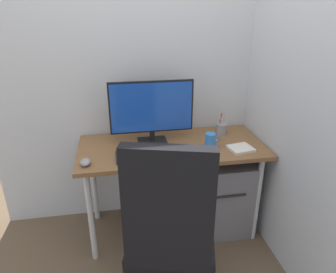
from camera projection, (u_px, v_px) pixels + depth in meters
ground_plane at (171, 227)px, 2.54m from camera, size 8.00×8.00×0.00m
wall_back at (164, 46)px, 2.29m from camera, size 2.65×0.04×2.80m
wall_side_right at (288, 53)px, 1.93m from camera, size 0.04×1.91×2.80m
desk at (172, 155)px, 2.28m from camera, size 1.34×0.60×0.74m
office_chair at (171, 232)px, 1.62m from camera, size 0.58×0.61×1.14m
filing_cabinet at (219, 193)px, 2.46m from camera, size 0.47×0.46×0.61m
monitor at (152, 109)px, 2.21m from camera, size 0.60×0.17×0.46m
keyboard at (150, 155)px, 2.08m from camera, size 0.46×0.17×0.03m
mouse at (85, 162)px, 1.97m from camera, size 0.07×0.09×0.04m
pen_holder at (221, 128)px, 2.44m from camera, size 0.08×0.08×0.17m
notebook at (241, 149)px, 2.18m from camera, size 0.18×0.17×0.02m
coffee_mug at (210, 140)px, 2.20m from camera, size 0.11×0.07×0.11m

